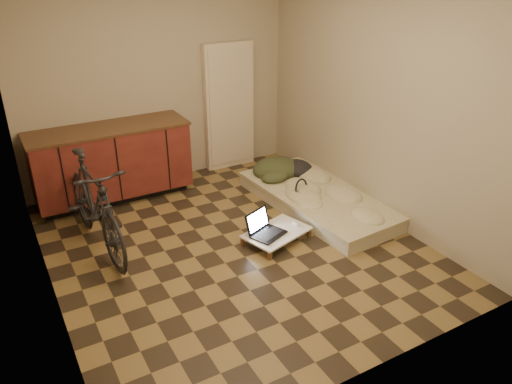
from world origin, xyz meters
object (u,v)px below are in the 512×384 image
bicycle (94,200)px  lap_desk (276,233)px  futon (319,199)px  laptop (265,229)px

bicycle → lap_desk: (1.63, -0.78, -0.45)m
futon → laptop: 1.08m
bicycle → lap_desk: bicycle is taller
lap_desk → bicycle: bearing=138.4°
bicycle → laptop: bearing=-30.6°
laptop → bicycle: bearing=131.2°
futon → lap_desk: futon is taller
lap_desk → laptop: size_ratio=1.79×
lap_desk → laptop: laptop is taller
bicycle → laptop: bicycle is taller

